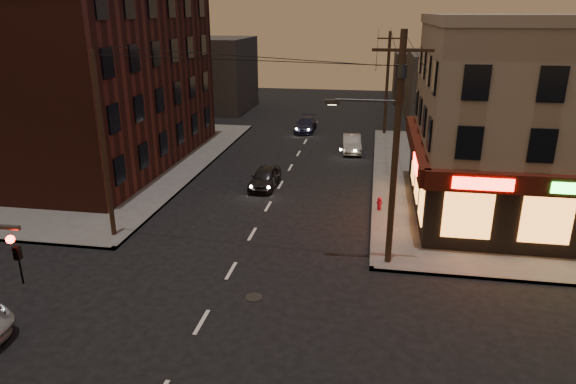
% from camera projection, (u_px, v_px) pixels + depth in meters
% --- Properties ---
extents(ground, '(120.00, 120.00, 0.00)m').
position_uv_depth(ground, '(202.00, 322.00, 18.84)').
color(ground, black).
rests_on(ground, ground).
extents(sidewalk_ne, '(24.00, 28.00, 0.15)m').
position_uv_depth(sidewalk_ne, '(558.00, 184.00, 33.63)').
color(sidewalk_ne, '#514F4C').
rests_on(sidewalk_ne, ground).
extents(sidewalk_nw, '(24.00, 28.00, 0.15)m').
position_uv_depth(sidewalk_nw, '(57.00, 159.00, 39.33)').
color(sidewalk_nw, '#514F4C').
rests_on(sidewalk_nw, ground).
extents(pizza_building, '(15.85, 12.85, 10.50)m').
position_uv_depth(pizza_building, '(568.00, 120.00, 27.03)').
color(pizza_building, gray).
rests_on(pizza_building, sidewalk_ne).
extents(brick_apartment, '(12.00, 20.00, 13.00)m').
position_uv_depth(brick_apartment, '(88.00, 73.00, 36.58)').
color(brick_apartment, '#411C15').
rests_on(brick_apartment, sidewalk_nw).
extents(bg_building_ne_a, '(10.00, 12.00, 7.00)m').
position_uv_depth(bg_building_ne_a, '(459.00, 89.00, 50.79)').
color(bg_building_ne_a, '#3F3D3A').
rests_on(bg_building_ne_a, ground).
extents(bg_building_nw, '(9.00, 10.00, 8.00)m').
position_uv_depth(bg_building_nw, '(210.00, 74.00, 58.61)').
color(bg_building_nw, '#3F3D3A').
rests_on(bg_building_nw, ground).
extents(bg_building_ne_b, '(8.00, 8.00, 6.00)m').
position_uv_depth(bg_building_ne_b, '(426.00, 77.00, 64.28)').
color(bg_building_ne_b, '#3F3D3A').
rests_on(bg_building_ne_b, ground).
extents(utility_pole_main, '(4.20, 0.44, 10.00)m').
position_uv_depth(utility_pole_main, '(394.00, 140.00, 21.26)').
color(utility_pole_main, '#382619').
rests_on(utility_pole_main, sidewalk_ne).
extents(utility_pole_far, '(0.26, 0.26, 9.00)m').
position_uv_depth(utility_pole_far, '(387.00, 84.00, 45.96)').
color(utility_pole_far, '#382619').
rests_on(utility_pole_far, sidewalk_ne).
extents(utility_pole_west, '(0.24, 0.24, 9.00)m').
position_uv_depth(utility_pole_west, '(104.00, 148.00, 24.41)').
color(utility_pole_west, '#382619').
rests_on(utility_pole_west, sidewalk_nw).
extents(sedan_near, '(1.71, 3.92, 1.31)m').
position_uv_depth(sedan_near, '(265.00, 177.00, 33.07)').
color(sedan_near, black).
rests_on(sedan_near, ground).
extents(sedan_mid, '(1.80, 4.22, 1.35)m').
position_uv_depth(sedan_mid, '(352.00, 144.00, 41.46)').
color(sedan_mid, gray).
rests_on(sedan_mid, ground).
extents(sedan_far, '(1.81, 4.39, 1.27)m').
position_uv_depth(sedan_far, '(306.00, 124.00, 48.63)').
color(sedan_far, '#1B1C36').
rests_on(sedan_far, ground).
extents(fire_hydrant, '(0.35, 0.35, 0.77)m').
position_uv_depth(fire_hydrant, '(379.00, 203.00, 28.94)').
color(fire_hydrant, maroon).
rests_on(fire_hydrant, sidewalk_ne).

